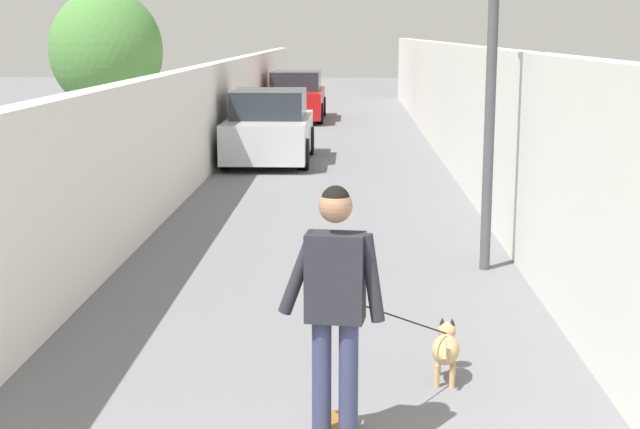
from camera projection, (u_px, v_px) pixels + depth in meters
name	position (u px, v px, depth m)	size (l,w,h in m)	color
ground_plane	(331.00, 179.00, 17.62)	(80.00, 80.00, 0.00)	slate
wall_left	(179.00, 134.00, 15.54)	(48.00, 0.30, 2.11)	silver
fence_right	(479.00, 123.00, 15.34)	(48.00, 0.30, 2.51)	silver
tree_left_near	(106.00, 51.00, 16.31)	(1.98, 1.98, 3.50)	#473523
lamp_post	(493.00, 32.00, 10.36)	(0.36, 0.36, 3.96)	#4C4C51
person_skateboarder	(335.00, 292.00, 6.02)	(0.27, 0.72, 1.70)	#333859
dog	(445.00, 347.00, 7.36)	(1.55, 1.00, 1.06)	tan
car_near	(269.00, 129.00, 19.80)	(3.88, 1.80, 1.54)	silver
car_far	(296.00, 97.00, 29.33)	(4.34, 1.80, 1.54)	#B71414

